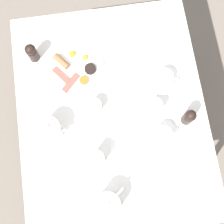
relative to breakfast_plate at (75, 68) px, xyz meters
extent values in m
plane|color=#70665B|center=(-0.15, 0.24, -0.71)|extent=(8.00, 8.00, 0.00)
cube|color=silver|center=(-0.15, 0.24, -0.02)|extent=(0.89, 1.11, 0.03)
cylinder|color=brown|center=(-0.54, -0.26, -0.38)|extent=(0.04, 0.04, 0.67)
cylinder|color=brown|center=(0.25, -0.26, -0.38)|extent=(0.04, 0.04, 0.67)
cylinder|color=brown|center=(-0.54, 0.75, -0.38)|extent=(0.04, 0.04, 0.67)
cylinder|color=white|center=(0.00, 0.00, 0.00)|extent=(0.28, 0.28, 0.01)
cylinder|color=white|center=(-0.06, -0.04, 0.00)|extent=(0.07, 0.07, 0.00)
sphere|color=yellow|center=(-0.06, -0.04, 0.01)|extent=(0.03, 0.03, 0.03)
cylinder|color=white|center=(0.00, -0.07, 0.00)|extent=(0.06, 0.06, 0.00)
sphere|color=yellow|center=(0.00, -0.07, 0.02)|extent=(0.03, 0.03, 0.03)
cylinder|color=brown|center=(0.06, -0.04, 0.02)|extent=(0.08, 0.09, 0.03)
cube|color=#B74C42|center=(0.07, 0.02, 0.01)|extent=(0.09, 0.10, 0.01)
cube|color=#B74C42|center=(0.03, 0.07, 0.01)|extent=(0.10, 0.10, 0.01)
cylinder|color=#D16023|center=(-0.04, 0.07, 0.01)|extent=(0.05, 0.05, 0.01)
cylinder|color=black|center=(-0.07, 0.02, 0.01)|extent=(0.06, 0.06, 0.02)
cylinder|color=white|center=(0.14, 0.29, 0.04)|extent=(0.11, 0.11, 0.10)
cylinder|color=white|center=(0.14, 0.29, 0.10)|extent=(0.08, 0.08, 0.01)
sphere|color=white|center=(0.14, 0.29, 0.11)|extent=(0.02, 0.02, 0.02)
cone|color=white|center=(0.08, 0.31, 0.05)|extent=(0.06, 0.03, 0.05)
torus|color=white|center=(0.20, 0.28, 0.04)|extent=(0.08, 0.02, 0.08)
cylinder|color=white|center=(-0.07, 0.65, 0.04)|extent=(0.11, 0.11, 0.10)
cylinder|color=white|center=(-0.07, 0.65, 0.10)|extent=(0.08, 0.08, 0.01)
sphere|color=white|center=(-0.07, 0.65, 0.11)|extent=(0.02, 0.02, 0.02)
cone|color=white|center=(-0.02, 0.69, 0.05)|extent=(0.06, 0.05, 0.05)
torus|color=white|center=(-0.12, 0.61, 0.04)|extent=(0.07, 0.06, 0.08)
cylinder|color=white|center=(-0.36, 0.39, -0.01)|extent=(0.16, 0.16, 0.01)
cylinder|color=white|center=(-0.36, 0.39, 0.03)|extent=(0.08, 0.08, 0.06)
cylinder|color=tan|center=(-0.36, 0.39, 0.02)|extent=(0.07, 0.07, 0.04)
torus|color=white|center=(-0.40, 0.39, 0.03)|extent=(0.05, 0.01, 0.05)
cylinder|color=white|center=(-0.41, 0.12, -0.01)|extent=(0.16, 0.16, 0.01)
cylinder|color=white|center=(-0.41, 0.12, 0.03)|extent=(0.08, 0.08, 0.06)
cylinder|color=tan|center=(-0.41, 0.12, 0.02)|extent=(0.07, 0.07, 0.05)
torus|color=white|center=(-0.45, 0.14, 0.03)|extent=(0.04, 0.03, 0.05)
cylinder|color=white|center=(-0.05, 0.45, 0.04)|extent=(0.06, 0.06, 0.11)
cylinder|color=white|center=(-0.34, 0.26, 0.03)|extent=(0.06, 0.06, 0.09)
cylinder|color=white|center=(-0.07, 0.21, 0.02)|extent=(0.06, 0.06, 0.06)
torus|color=white|center=(-0.03, 0.21, 0.02)|extent=(0.04, 0.01, 0.04)
cylinder|color=black|center=(-0.49, 0.33, 0.03)|extent=(0.05, 0.05, 0.08)
sphere|color=black|center=(-0.49, 0.33, 0.08)|extent=(0.05, 0.05, 0.05)
cylinder|color=black|center=(0.19, -0.09, 0.03)|extent=(0.05, 0.05, 0.08)
sphere|color=black|center=(0.19, -0.09, 0.08)|extent=(0.05, 0.05, 0.05)
cube|color=white|center=(-0.17, 0.39, -0.01)|extent=(0.12, 0.14, 0.01)
cube|color=silver|center=(-0.30, 0.57, -0.01)|extent=(0.15, 0.08, 0.00)
cube|color=silver|center=(-0.43, -0.11, -0.01)|extent=(0.10, 0.20, 0.00)
cube|color=silver|center=(-0.48, 0.62, -0.01)|extent=(0.06, 0.15, 0.00)
cube|color=silver|center=(0.18, 0.52, -0.01)|extent=(0.17, 0.02, 0.00)
camera|label=1|loc=(-0.10, 0.58, 1.42)|focal=50.00mm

